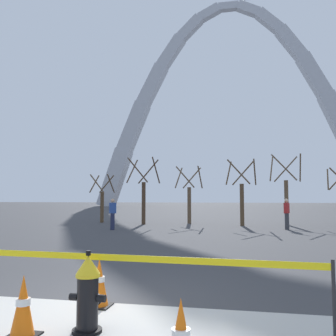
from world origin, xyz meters
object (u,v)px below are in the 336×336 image
object	(u,v)px
traffic_cone_by_hydrant	(99,283)
pedestrian_standing_center	(113,214)
fire_hydrant	(88,294)
monument_arch	(230,114)
pedestrian_walking_left	(287,214)
traffic_cone_mid_sidewalk	(23,307)

from	to	relation	value
traffic_cone_by_hydrant	pedestrian_standing_center	world-z (taller)	pedestrian_standing_center
fire_hydrant	monument_arch	size ratio (longest dim) A/B	0.02
traffic_cone_by_hydrant	pedestrian_walking_left	bearing A→B (deg)	73.60
pedestrian_standing_center	fire_hydrant	bearing A→B (deg)	-71.16
fire_hydrant	pedestrian_walking_left	xyz separation A→B (m)	(4.08, 15.80, 0.35)
monument_arch	pedestrian_walking_left	world-z (taller)	monument_arch
pedestrian_standing_center	traffic_cone_mid_sidewalk	bearing A→B (deg)	-74.05
fire_hydrant	traffic_cone_by_hydrant	distance (m)	1.07
fire_hydrant	pedestrian_walking_left	bearing A→B (deg)	75.53
traffic_cone_mid_sidewalk	monument_arch	distance (m)	66.81
traffic_cone_by_hydrant	traffic_cone_mid_sidewalk	bearing A→B (deg)	-107.16
fire_hydrant	pedestrian_walking_left	distance (m)	16.32
pedestrian_walking_left	pedestrian_standing_center	xyz separation A→B (m)	(-8.81, -1.93, 0.00)
fire_hydrant	traffic_cone_mid_sidewalk	world-z (taller)	fire_hydrant
traffic_cone_by_hydrant	pedestrian_walking_left	xyz separation A→B (m)	(4.35, 14.77, 0.46)
monument_arch	pedestrian_standing_center	size ratio (longest dim) A/B	32.21
monument_arch	pedestrian_walking_left	bearing A→B (deg)	-84.80
fire_hydrant	pedestrian_standing_center	distance (m)	14.66
monument_arch	traffic_cone_by_hydrant	bearing A→B (deg)	-89.94
fire_hydrant	pedestrian_standing_center	world-z (taller)	pedestrian_standing_center
fire_hydrant	monument_arch	xyz separation A→B (m)	(-0.34, 64.33, 16.77)
traffic_cone_by_hydrant	pedestrian_standing_center	distance (m)	13.60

